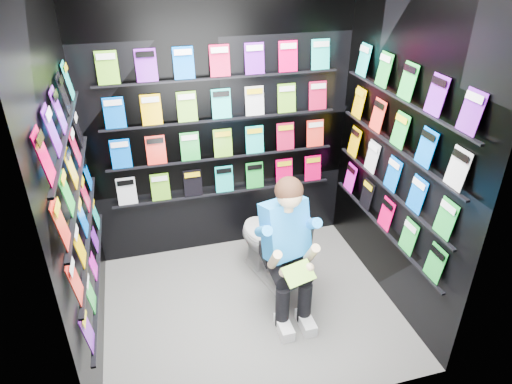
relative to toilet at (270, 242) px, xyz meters
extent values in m
plane|color=#60605D|center=(-0.28, -0.39, -0.37)|extent=(2.40, 2.40, 0.00)
cube|color=black|center=(-0.28, 0.61, 0.93)|extent=(2.40, 0.04, 2.60)
cube|color=black|center=(-0.28, -1.39, 0.93)|extent=(2.40, 0.04, 2.60)
cube|color=black|center=(-1.48, -0.39, 0.93)|extent=(0.04, 2.00, 2.60)
cube|color=black|center=(0.92, -0.39, 0.93)|extent=(0.04, 2.00, 2.60)
imported|color=white|center=(0.00, 0.00, 0.00)|extent=(0.60, 0.83, 0.73)
cube|color=silver|center=(0.22, 0.05, -0.23)|extent=(0.28, 0.40, 0.27)
cube|color=silver|center=(0.22, 0.05, -0.09)|extent=(0.30, 0.42, 0.03)
cube|color=green|center=(0.00, -0.73, 0.21)|extent=(0.27, 0.20, 0.10)
camera|label=1|loc=(-1.01, -3.21, 2.38)|focal=32.00mm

